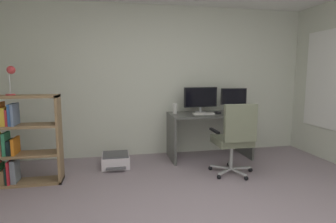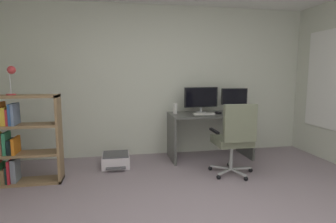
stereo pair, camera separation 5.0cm
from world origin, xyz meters
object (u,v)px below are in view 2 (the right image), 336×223
monitor_main (201,98)px  keyboard (204,114)px  office_chair (235,136)px  bookshelf (14,142)px  desk_lamp (11,75)px  desk (210,126)px  printer (116,160)px  monitor_secondary (234,98)px  computer_mouse (218,113)px  desktop_speaker (175,109)px

monitor_main → keyboard: 0.31m
office_chair → bookshelf: bearing=174.5°
keyboard → monitor_main: bearing=89.8°
desk_lamp → keyboard: bearing=11.0°
desk → office_chair: bearing=-86.6°
printer → monitor_secondary: bearing=7.7°
monitor_secondary → desk_lamp: size_ratio=1.27×
computer_mouse → bookshelf: 2.95m
printer → office_chair: bearing=-24.1°
monitor_main → keyboard: monitor_main is taller
bookshelf → desk_lamp: bearing=0.6°
keyboard → printer: 1.55m
monitor_main → office_chair: size_ratio=0.58×
desktop_speaker → keyboard: bearing=-19.4°
desk → monitor_secondary: (0.47, 0.11, 0.45)m
office_chair → printer: 1.80m
office_chair → monitor_main: bearing=99.9°
monitor_secondary → printer: 2.21m
desk → monitor_main: size_ratio=2.26×
monitor_secondary → office_chair: bearing=-113.0°
monitor_main → computer_mouse: bearing=-39.1°
desk → bookshelf: bearing=-167.8°
keyboard → printer: keyboard is taller
monitor_secondary → office_chair: monitor_secondary is taller
computer_mouse → bookshelf: (-2.90, -0.52, -0.22)m
desktop_speaker → desk_lamp: desk_lamp is taller
desk_lamp → printer: (1.22, 0.44, -1.29)m
monitor_main → office_chair: 1.09m
keyboard → computer_mouse: computer_mouse is taller
desk → monitor_secondary: 0.66m
desk → keyboard: size_ratio=3.88×
desk → monitor_main: 0.48m
keyboard → desktop_speaker: 0.47m
monitor_secondary → office_chair: size_ratio=0.45×
desk → printer: 1.61m
computer_mouse → printer: (-1.65, -0.08, -0.67)m
desk → bookshelf: (-2.78, -0.60, 0.01)m
monitor_main → computer_mouse: 0.38m
desktop_speaker → printer: 1.24m
keyboard → desk_lamp: desk_lamp is taller
printer → desk: bearing=6.0°
monitor_main → keyboard: bearing=-94.4°
desk → office_chair: 0.87m
monitor_secondary → computer_mouse: bearing=-152.1°
monitor_secondary → desk_lamp: desk_lamp is taller
desk → printer: bearing=-174.0°
desk → keyboard: (-0.14, -0.09, 0.22)m
keyboard → desk_lamp: (-2.62, -0.51, 0.63)m
monitor_main → monitor_secondary: bearing=0.0°
desktop_speaker → office_chair: bearing=-56.3°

